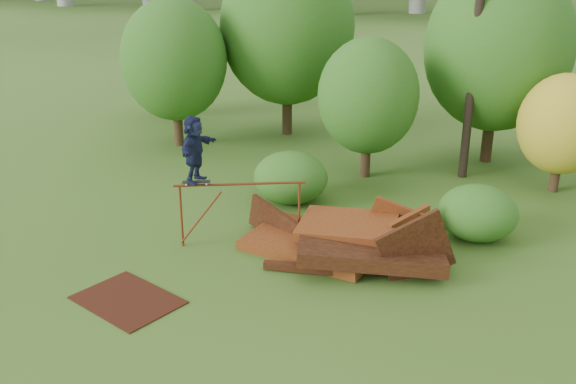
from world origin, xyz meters
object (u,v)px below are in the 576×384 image
(skater, at_px, (195,149))
(flat_plate, at_px, (128,300))
(scrap_pile, at_px, (345,243))
(utility_pole, at_px, (477,29))

(skater, xyz_separation_m, flat_plate, (-0.13, -2.99, -2.53))
(scrap_pile, distance_m, skater, 4.28)
(scrap_pile, relative_size, skater, 3.38)
(scrap_pile, relative_size, flat_plate, 2.57)
(skater, relative_size, flat_plate, 0.76)
(skater, distance_m, utility_pole, 9.80)
(scrap_pile, relative_size, utility_pole, 0.60)
(utility_pole, bearing_deg, skater, -126.09)
(utility_pole, bearing_deg, scrap_pile, -105.74)
(scrap_pile, height_order, utility_pole, utility_pole)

